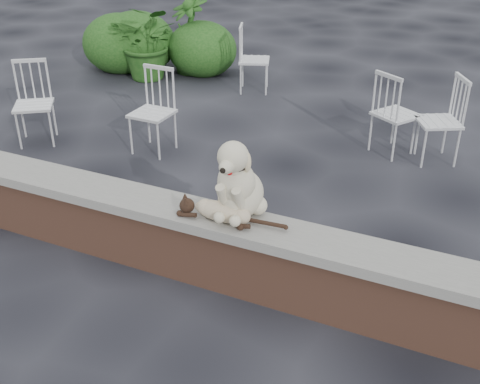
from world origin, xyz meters
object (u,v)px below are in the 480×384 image
at_px(chair_e, 254,59).
at_px(chair_b, 152,112).
at_px(cat, 222,211).
at_px(potted_plant_a, 149,42).
at_px(chair_c, 397,113).
at_px(potted_plant_b, 190,33).
at_px(chair_d, 438,120).
at_px(dog, 241,175).
at_px(chair_a, 33,104).

relative_size(chair_e, chair_b, 1.00).
bearing_deg(cat, potted_plant_a, 126.57).
height_order(chair_c, potted_plant_b, potted_plant_b).
bearing_deg(potted_plant_a, potted_plant_b, 55.22).
relative_size(chair_c, chair_e, 1.00).
distance_m(chair_c, chair_d, 0.45).
bearing_deg(cat, chair_d, 68.19).
relative_size(chair_d, chair_e, 1.00).
xyz_separation_m(dog, chair_a, (-3.27, 1.41, -0.43)).
xyz_separation_m(chair_b, potted_plant_b, (-1.10, 2.85, 0.14)).
distance_m(chair_d, potted_plant_b, 4.39).
height_order(cat, chair_a, chair_a).
height_order(chair_a, chair_d, same).
height_order(chair_e, potted_plant_b, potted_plant_b).
relative_size(cat, chair_b, 1.03).
relative_size(chair_d, potted_plant_a, 0.83).
bearing_deg(potted_plant_b, chair_a, -94.83).
relative_size(dog, chair_a, 0.68).
distance_m(chair_a, chair_d, 4.52).
bearing_deg(chair_c, cat, 110.18).
xyz_separation_m(chair_a, chair_c, (3.83, 1.46, 0.00)).
relative_size(dog, chair_b, 0.68).
distance_m(cat, chair_d, 3.19).
bearing_deg(chair_b, chair_a, -165.08).
xyz_separation_m(cat, potted_plant_a, (-3.31, 4.19, -0.10)).
bearing_deg(chair_c, potted_plant_a, 15.63).
relative_size(cat, chair_d, 1.03).
bearing_deg(chair_d, potted_plant_b, -142.16).
bearing_deg(dog, chair_c, 77.16).
xyz_separation_m(chair_e, potted_plant_b, (-1.27, 0.43, 0.14)).
distance_m(cat, chair_c, 3.09).
distance_m(chair_c, potted_plant_b, 3.97).
bearing_deg(chair_c, chair_d, -151.16).
height_order(chair_b, potted_plant_b, potted_plant_b).
bearing_deg(chair_d, dog, -47.94).
height_order(dog, cat, dog).
xyz_separation_m(chair_e, chair_b, (-0.18, -2.42, 0.00)).
xyz_separation_m(chair_c, potted_plant_b, (-3.56, 1.75, 0.14)).
height_order(cat, chair_e, chair_e).
distance_m(cat, potted_plant_a, 5.35).
relative_size(dog, chair_d, 0.68).
bearing_deg(chair_a, dog, -58.22).
relative_size(potted_plant_a, potted_plant_b, 0.92).
height_order(dog, chair_b, dog).
bearing_deg(chair_a, chair_b, -20.48).
distance_m(dog, chair_b, 2.63).
relative_size(chair_d, chair_b, 1.00).
xyz_separation_m(dog, cat, (-0.08, -0.15, -0.24)).
xyz_separation_m(cat, chair_b, (-1.82, 1.91, -0.19)).
relative_size(chair_c, potted_plant_a, 0.83).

